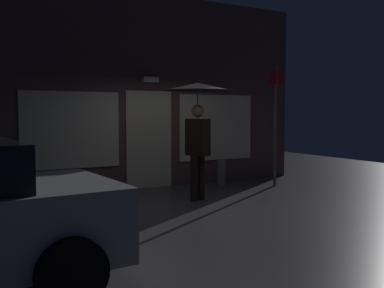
% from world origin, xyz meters
% --- Properties ---
extents(ground_plane, '(18.00, 18.00, 0.00)m').
position_xyz_m(ground_plane, '(0.00, 0.00, 0.00)').
color(ground_plane, '#423F44').
extents(building_facade, '(8.01, 0.48, 4.39)m').
position_xyz_m(building_facade, '(0.00, 2.34, 2.16)').
color(building_facade, brown).
rests_on(building_facade, ground).
extents(person_with_umbrella, '(1.28, 1.28, 2.28)m').
position_xyz_m(person_with_umbrella, '(0.25, 0.39, 1.79)').
color(person_with_umbrella, black).
rests_on(person_with_umbrella, ground).
extents(street_sign_post, '(0.40, 0.07, 2.76)m').
position_xyz_m(street_sign_post, '(2.66, 0.98, 1.55)').
color(street_sign_post, '#595B60').
rests_on(street_sign_post, ground).
extents(sidewalk_bollard, '(0.20, 0.20, 0.60)m').
position_xyz_m(sidewalk_bollard, '(1.61, 1.64, 0.30)').
color(sidewalk_bollard, slate).
rests_on(sidewalk_bollard, ground).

